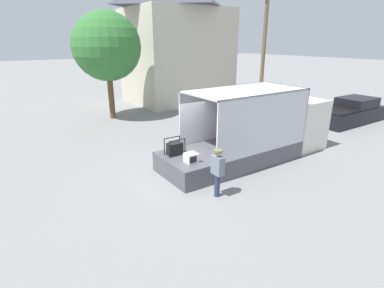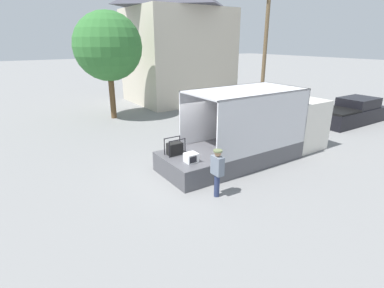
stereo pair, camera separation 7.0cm
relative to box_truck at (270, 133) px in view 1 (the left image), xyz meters
name	(u,v)px [view 1 (the left image)]	position (x,y,z in m)	size (l,w,h in m)	color
ground_plane	(196,173)	(-4.03, 0.00, -0.95)	(160.00, 160.00, 0.00)	gray
box_truck	(270,133)	(0.00, 0.00, 0.00)	(6.75, 2.49, 3.02)	silver
tailgate_deck	(182,167)	(-4.67, 0.00, -0.57)	(1.28, 2.37, 0.76)	#4C4C51
microwave	(191,158)	(-4.61, -0.51, -0.02)	(0.44, 0.41, 0.34)	white
portable_generator	(175,148)	(-4.70, 0.47, 0.06)	(0.72, 0.42, 0.65)	black
worker_person	(218,169)	(-4.51, -1.89, 0.04)	(0.29, 0.44, 1.63)	navy
pickup_truck_black	(350,113)	(8.24, 0.90, -0.32)	(5.17, 1.89, 1.51)	black
house_backdrop	(177,39)	(3.08, 13.18, 4.03)	(7.83, 6.76, 9.77)	beige
utility_pole	(264,41)	(7.22, 7.58, 3.90)	(1.80, 0.28, 9.36)	brown
street_tree	(107,47)	(-3.71, 10.22, 3.56)	(4.20, 4.20, 6.62)	brown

